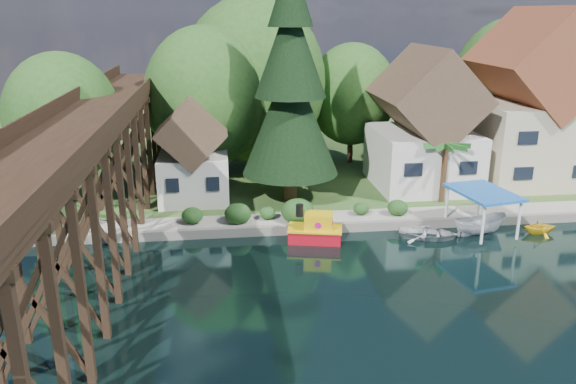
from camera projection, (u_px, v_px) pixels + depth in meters
name	position (u px, v px, depth m)	size (l,w,h in m)	color
ground	(395.00, 286.00, 29.84)	(140.00, 140.00, 0.00)	black
bank	(303.00, 142.00, 61.90)	(140.00, 52.00, 0.50)	#294D1F
seawall	(417.00, 224.00, 37.77)	(60.00, 0.40, 0.62)	slate
promenade	(439.00, 213.00, 39.16)	(50.00, 2.60, 0.06)	gray
trestle_bridge	(94.00, 173.00, 31.27)	(4.12, 44.18, 9.30)	black
house_left	(424.00, 129.00, 44.19)	(7.64, 8.64, 11.02)	silver
house_center	(530.00, 109.00, 45.30)	(8.65, 9.18, 13.89)	#B8AE8F
shed	(193.00, 156.00, 41.12)	(5.09, 5.40, 7.85)	silver
bg_trees	(337.00, 94.00, 47.81)	(49.90, 13.30, 10.57)	#382314
shrubs	(288.00, 210.00, 37.69)	(15.76, 2.47, 1.70)	#1C3D16
conifer	(290.00, 88.00, 39.51)	(7.00, 7.00, 17.23)	#382314
palm_tree	(446.00, 147.00, 40.40)	(4.43, 4.43, 4.74)	#382314
tugboat	(316.00, 230.00, 35.56)	(3.72, 2.54, 2.47)	#AB0B19
boat_white_a	(429.00, 232.00, 36.15)	(2.69, 3.77, 0.78)	silver
boat_canopy	(481.00, 216.00, 36.46)	(3.92, 5.10, 2.97)	silver
boat_yellow	(540.00, 225.00, 36.80)	(1.92, 2.22, 1.17)	yellow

